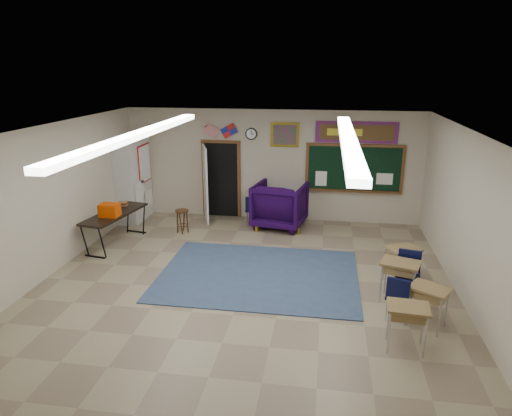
% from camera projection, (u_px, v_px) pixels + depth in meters
% --- Properties ---
extents(floor, '(9.00, 9.00, 0.00)m').
position_uv_depth(floor, '(242.00, 293.00, 8.59)').
color(floor, gray).
rests_on(floor, ground).
extents(back_wall, '(8.00, 0.04, 3.00)m').
position_uv_depth(back_wall, '(272.00, 165.00, 12.39)').
color(back_wall, '#BDB59A').
rests_on(back_wall, floor).
extents(front_wall, '(8.00, 0.04, 3.00)m').
position_uv_depth(front_wall, '(144.00, 382.00, 3.90)').
color(front_wall, '#BDB59A').
rests_on(front_wall, floor).
extents(left_wall, '(0.04, 9.00, 3.00)m').
position_uv_depth(left_wall, '(36.00, 207.00, 8.73)').
color(left_wall, '#BDB59A').
rests_on(left_wall, floor).
extents(right_wall, '(0.04, 9.00, 3.00)m').
position_uv_depth(right_wall, '(478.00, 229.00, 7.56)').
color(right_wall, '#BDB59A').
rests_on(right_wall, floor).
extents(ceiling, '(8.00, 9.00, 0.04)m').
position_uv_depth(ceiling, '(240.00, 133.00, 7.70)').
color(ceiling, silver).
rests_on(ceiling, back_wall).
extents(area_rug, '(4.00, 3.00, 0.02)m').
position_uv_depth(area_rug, '(259.00, 275.00, 9.31)').
color(area_rug, '#364D67').
rests_on(area_rug, floor).
extents(fluorescent_strips, '(3.86, 6.00, 0.10)m').
position_uv_depth(fluorescent_strips, '(240.00, 137.00, 7.71)').
color(fluorescent_strips, white).
rests_on(fluorescent_strips, ceiling).
extents(doorway, '(1.10, 0.89, 2.16)m').
position_uv_depth(doorway, '(217.00, 181.00, 12.60)').
color(doorway, black).
rests_on(doorway, back_wall).
extents(chalkboard, '(2.55, 0.14, 1.30)m').
position_uv_depth(chalkboard, '(354.00, 170.00, 12.04)').
color(chalkboard, brown).
rests_on(chalkboard, back_wall).
extents(bulletin_board, '(2.10, 0.05, 0.55)m').
position_uv_depth(bulletin_board, '(356.00, 132.00, 11.75)').
color(bulletin_board, red).
rests_on(bulletin_board, back_wall).
extents(framed_art_print, '(0.75, 0.05, 0.65)m').
position_uv_depth(framed_art_print, '(285.00, 135.00, 12.05)').
color(framed_art_print, olive).
rests_on(framed_art_print, back_wall).
extents(wall_clock, '(0.32, 0.05, 0.32)m').
position_uv_depth(wall_clock, '(251.00, 134.00, 12.18)').
color(wall_clock, black).
rests_on(wall_clock, back_wall).
extents(wall_flags, '(1.16, 0.06, 0.70)m').
position_uv_depth(wall_flags, '(220.00, 128.00, 12.24)').
color(wall_flags, red).
rests_on(wall_flags, back_wall).
extents(storage_cabinet, '(0.59, 1.25, 2.20)m').
position_uv_depth(storage_cabinet, '(134.00, 180.00, 12.44)').
color(storage_cabinet, silver).
rests_on(storage_cabinet, floor).
extents(wingback_armchair, '(1.49, 1.52, 1.18)m').
position_uv_depth(wingback_armchair, '(280.00, 205.00, 11.98)').
color(wingback_armchair, black).
rests_on(wingback_armchair, floor).
extents(student_chair_reading, '(0.46, 0.46, 0.83)m').
position_uv_depth(student_chair_reading, '(253.00, 210.00, 12.14)').
color(student_chair_reading, black).
rests_on(student_chair_reading, floor).
extents(student_chair_desk_a, '(0.53, 0.53, 0.82)m').
position_uv_depth(student_chair_desk_a, '(399.00, 297.00, 7.56)').
color(student_chair_desk_a, black).
rests_on(student_chair_desk_a, floor).
extents(student_chair_desk_b, '(0.53, 0.53, 0.90)m').
position_uv_depth(student_chair_desk_b, '(408.00, 277.00, 8.22)').
color(student_chair_desk_b, black).
rests_on(student_chair_desk_b, floor).
extents(student_desk_front_left, '(0.77, 0.66, 0.78)m').
position_uv_depth(student_desk_front_left, '(399.00, 279.00, 8.15)').
color(student_desk_front_left, olive).
rests_on(student_desk_front_left, floor).
extents(student_desk_front_right, '(0.76, 0.70, 0.74)m').
position_uv_depth(student_desk_front_right, '(402.00, 263.00, 8.88)').
color(student_desk_front_right, olive).
rests_on(student_desk_front_right, floor).
extents(student_desk_back_left, '(0.64, 0.50, 0.72)m').
position_uv_depth(student_desk_back_left, '(406.00, 325.00, 6.77)').
color(student_desk_back_left, olive).
rests_on(student_desk_back_left, floor).
extents(student_desk_back_right, '(0.74, 0.69, 0.71)m').
position_uv_depth(student_desk_back_right, '(428.00, 305.00, 7.36)').
color(student_desk_back_right, olive).
rests_on(student_desk_back_right, floor).
extents(folding_table, '(0.94, 1.98, 1.09)m').
position_uv_depth(folding_table, '(116.00, 227.00, 10.80)').
color(folding_table, black).
rests_on(folding_table, floor).
extents(wooden_stool, '(0.34, 0.34, 0.60)m').
position_uv_depth(wooden_stool, '(182.00, 221.00, 11.60)').
color(wooden_stool, '#462B15').
rests_on(wooden_stool, floor).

